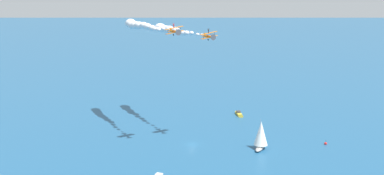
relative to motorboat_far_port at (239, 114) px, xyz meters
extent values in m
plane|color=#1E517A|center=(45.29, 12.24, -0.64)|extent=(2000.00, 2000.00, 0.00)
cube|color=gold|center=(-0.71, -0.90, -0.11)|extent=(5.75, 6.53, 1.06)
cone|color=gold|center=(1.79, 2.29, -0.11)|extent=(2.72, 2.64, 2.12)
cube|color=#38383D|center=(-1.01, -1.29, 0.81)|extent=(2.77, 2.87, 0.80)
cube|color=silver|center=(75.50, 26.29, 0.51)|extent=(2.20, 1.92, 0.63)
ellipsoid|color=#9E9993|center=(30.71, 34.50, 0.02)|extent=(9.85, 5.94, 1.33)
cylinder|color=#B2B2B7|center=(31.38, 34.75, 6.17)|extent=(0.14, 0.14, 10.96)
cone|color=white|center=(30.27, 34.32, 5.62)|extent=(6.79, 6.79, 9.32)
sphere|color=red|center=(8.34, 49.93, -0.26)|extent=(1.10, 1.10, 1.10)
cylinder|color=black|center=(8.34, 49.93, 0.79)|extent=(0.08, 0.08, 1.00)
cylinder|color=orange|center=(38.32, 14.32, 41.62)|extent=(2.81, 6.43, 1.02)
cylinder|color=black|center=(39.15, 17.10, 41.62)|extent=(1.27, 0.90, 1.15)
cylinder|color=#4C4C51|center=(39.27, 17.50, 41.62)|extent=(2.52, 0.80, 2.61)
cube|color=orange|center=(38.37, 14.62, 41.35)|extent=(7.21, 3.29, 1.18)
cube|color=orange|center=(38.60, 14.55, 42.95)|extent=(7.21, 3.29, 1.18)
cylinder|color=black|center=(36.10, 15.30, 42.53)|extent=(0.35, 0.19, 1.62)
cylinder|color=black|center=(37.63, 14.84, 42.29)|extent=(0.35, 0.19, 1.62)
cylinder|color=black|center=(39.34, 14.33, 42.02)|extent=(0.35, 0.19, 1.62)
cylinder|color=black|center=(40.88, 13.87, 41.78)|extent=(0.35, 0.19, 1.62)
cube|color=orange|center=(37.59, 11.57, 42.16)|extent=(0.58, 1.13, 1.20)
cube|color=orange|center=(37.51, 11.59, 41.62)|extent=(2.64, 1.57, 0.45)
cylinder|color=black|center=(37.56, 15.39, 40.76)|extent=(0.37, 0.63, 0.61)
cylinder|color=black|center=(39.27, 14.88, 40.50)|extent=(0.37, 0.63, 0.61)
cylinder|color=#262628|center=(38.67, 14.53, 43.40)|extent=(0.23, 0.14, 0.90)
cylinder|color=black|center=(38.57, 14.56, 43.41)|extent=(0.27, 0.19, 0.79)
cylinder|color=black|center=(38.76, 14.51, 43.38)|extent=(0.27, 0.19, 0.79)
cube|color=black|center=(38.76, 14.51, 44.04)|extent=(0.45, 0.31, 0.56)
sphere|color=brown|center=(38.81, 14.49, 44.42)|extent=(0.21, 0.21, 0.21)
cylinder|color=black|center=(38.55, 14.57, 44.52)|extent=(0.44, 0.21, 0.51)
cylinder|color=black|center=(39.09, 14.41, 44.44)|extent=(0.31, 0.17, 0.57)
ellipsoid|color=silver|center=(36.78, 9.33, 41.85)|extent=(1.70, 2.06, 1.10)
ellipsoid|color=silver|center=(35.36, 5.53, 41.60)|extent=(2.07, 2.37, 1.39)
ellipsoid|color=silver|center=(34.69, 1.50, 41.87)|extent=(2.51, 2.68, 1.73)
ellipsoid|color=silver|center=(33.63, -2.41, 41.59)|extent=(3.25, 3.51, 2.24)
ellipsoid|color=silver|center=(32.23, -6.22, 41.33)|extent=(3.69, 4.26, 2.45)
ellipsoid|color=silver|center=(31.39, -10.20, 41.70)|extent=(3.92, 4.16, 2.72)
ellipsoid|color=silver|center=(29.55, -13.88, 41.88)|extent=(4.57, 5.07, 3.10)
ellipsoid|color=silver|center=(29.17, -17.99, 41.94)|extent=(5.58, 6.93, 3.57)
ellipsoid|color=silver|center=(27.48, -21.72, 41.62)|extent=(5.80, 6.79, 3.83)
ellipsoid|color=silver|center=(26.54, -25.66, 41.73)|extent=(6.14, 6.60, 4.24)
ellipsoid|color=silver|center=(24.60, -29.31, 41.69)|extent=(7.27, 8.74, 4.74)
cylinder|color=orange|center=(52.13, 9.76, 44.12)|extent=(2.81, 6.43, 1.02)
cylinder|color=black|center=(52.96, 12.54, 44.12)|extent=(1.27, 0.90, 1.15)
cylinder|color=#4C4C51|center=(53.08, 12.94, 44.12)|extent=(2.52, 0.80, 2.61)
cube|color=orange|center=(52.18, 10.06, 43.85)|extent=(7.21, 3.29, 1.18)
cube|color=orange|center=(52.41, 9.99, 45.45)|extent=(7.21, 3.29, 1.18)
cylinder|color=black|center=(49.91, 10.74, 45.03)|extent=(0.35, 0.19, 1.62)
cylinder|color=black|center=(51.44, 10.28, 44.79)|extent=(0.35, 0.19, 1.62)
cylinder|color=black|center=(53.15, 9.77, 44.52)|extent=(0.35, 0.19, 1.62)
cylinder|color=black|center=(54.68, 9.31, 44.28)|extent=(0.35, 0.19, 1.62)
cube|color=orange|center=(51.40, 7.01, 44.66)|extent=(0.58, 1.13, 1.20)
cube|color=orange|center=(51.32, 7.03, 44.12)|extent=(2.64, 1.57, 0.45)
cylinder|color=black|center=(51.37, 10.83, 43.26)|extent=(0.37, 0.63, 0.61)
cylinder|color=black|center=(53.07, 10.32, 43.00)|extent=(0.37, 0.63, 0.61)
cylinder|color=#262628|center=(52.47, 9.97, 45.90)|extent=(0.23, 0.14, 0.90)
cylinder|color=red|center=(52.38, 10.00, 45.91)|extent=(0.27, 0.19, 0.79)
cylinder|color=red|center=(52.57, 9.95, 45.88)|extent=(0.27, 0.19, 0.79)
cube|color=red|center=(52.57, 9.95, 46.54)|extent=(0.45, 0.31, 0.56)
sphere|color=#9E7051|center=(52.62, 9.93, 46.92)|extent=(0.21, 0.21, 0.21)
cylinder|color=red|center=(52.36, 10.01, 47.02)|extent=(0.44, 0.21, 0.51)
cylinder|color=red|center=(52.89, 9.85, 46.94)|extent=(0.31, 0.17, 0.57)
ellipsoid|color=silver|center=(50.47, 4.80, 44.41)|extent=(1.40, 1.60, 0.94)
ellipsoid|color=silver|center=(49.53, 0.86, 44.39)|extent=(2.23, 2.64, 1.46)
ellipsoid|color=silver|center=(48.62, -3.10, 43.88)|extent=(2.84, 3.22, 1.91)
ellipsoid|color=silver|center=(47.12, -6.88, 43.76)|extent=(3.18, 3.88, 2.06)
ellipsoid|color=silver|center=(45.47, -10.61, 43.91)|extent=(3.95, 4.59, 2.62)
ellipsoid|color=silver|center=(44.61, -14.58, 44.24)|extent=(4.63, 5.57, 3.01)
ellipsoid|color=silver|center=(43.40, -18.45, 44.42)|extent=(4.82, 5.68, 3.17)
ellipsoid|color=silver|center=(42.74, -22.48, 44.17)|extent=(5.74, 7.18, 3.66)
ellipsoid|color=silver|center=(41.62, -26.37, 43.99)|extent=(5.79, 6.42, 3.94)
ellipsoid|color=silver|center=(40.17, -30.17, 43.85)|extent=(6.44, 7.63, 4.23)
ellipsoid|color=silver|center=(38.46, -33.89, 44.27)|extent=(6.78, 7.67, 4.57)
camera|label=1|loc=(160.78, 125.45, 58.37)|focal=40.44mm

